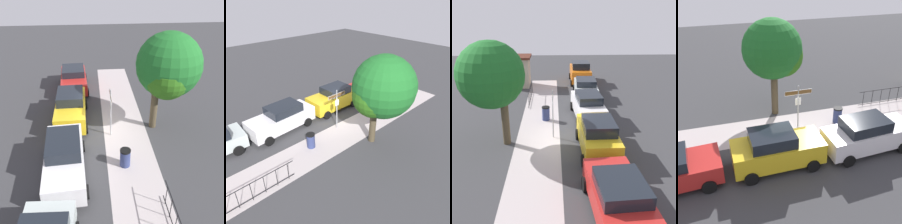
% 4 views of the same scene
% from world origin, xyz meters
% --- Properties ---
extents(ground_plane, '(60.00, 60.00, 0.00)m').
position_xyz_m(ground_plane, '(0.00, 0.00, 0.00)').
color(ground_plane, '#38383A').
extents(sidewalk_strip, '(24.00, 2.60, 0.00)m').
position_xyz_m(sidewalk_strip, '(2.00, 1.30, 0.00)').
color(sidewalk_strip, '#B1A5A4').
rests_on(sidewalk_strip, ground_plane).
extents(street_sign, '(1.51, 0.07, 2.98)m').
position_xyz_m(street_sign, '(0.57, 0.40, 2.06)').
color(street_sign, '#9EA0A5').
rests_on(street_sign, ground_plane).
extents(shade_tree, '(3.67, 3.65, 5.88)m').
position_xyz_m(shade_tree, '(-0.02, 3.63, 3.89)').
color(shade_tree, '#483D2A').
rests_on(shade_tree, ground_plane).
extents(car_red, '(4.41, 2.37, 1.70)m').
position_xyz_m(car_red, '(-6.05, -2.02, 0.87)').
color(car_red, red).
rests_on(car_red, ground_plane).
extents(car_yellow, '(4.34, 2.09, 1.94)m').
position_xyz_m(car_yellow, '(-1.25, -1.99, 0.97)').
color(car_yellow, gold).
rests_on(car_yellow, ground_plane).
extents(car_white, '(4.80, 2.25, 1.89)m').
position_xyz_m(car_white, '(3.55, -2.05, 0.95)').
color(car_white, silver).
rests_on(car_white, ground_plane).
extents(trash_bin, '(0.55, 0.55, 0.98)m').
position_xyz_m(trash_bin, '(3.26, 0.90, 0.49)').
color(trash_bin, navy).
rests_on(trash_bin, ground_plane).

